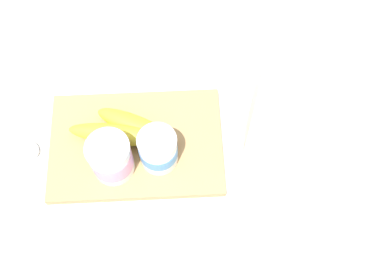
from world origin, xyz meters
TOP-DOWN VIEW (x-y plane):
  - ground_plane at (0.00, 0.00)m, footprint 2.40×2.40m
  - cutting_board at (0.00, 0.00)m, footprint 0.32×0.21m
  - cereal_box at (-0.29, 0.03)m, footprint 0.21×0.11m
  - yogurt_cup_front at (-0.04, 0.03)m, footprint 0.07×0.07m
  - yogurt_cup_back at (0.04, 0.05)m, footprint 0.08×0.08m
  - banana_bunch at (0.01, -0.02)m, footprint 0.20×0.10m
  - spoon at (0.20, -0.02)m, footprint 0.07×0.13m

SIDE VIEW (x-z plane):
  - ground_plane at x=0.00m, z-range 0.00..0.00m
  - spoon at x=0.20m, z-range 0.00..0.01m
  - cutting_board at x=0.00m, z-range 0.00..0.02m
  - banana_bunch at x=0.01m, z-range 0.02..0.05m
  - yogurt_cup_front at x=-0.04m, z-range 0.02..0.10m
  - yogurt_cup_back at x=0.04m, z-range 0.02..0.11m
  - cereal_box at x=-0.29m, z-range 0.00..0.28m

